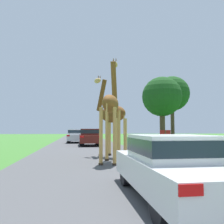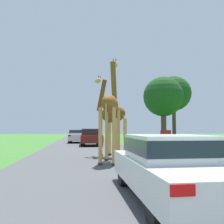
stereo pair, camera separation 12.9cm
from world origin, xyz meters
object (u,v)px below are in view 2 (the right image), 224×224
at_px(giraffe_companion, 110,106).
at_px(tree_right_cluster, 163,97).
at_px(car_queue_right, 91,137).
at_px(tree_centre_back, 174,94).
at_px(car_queue_left, 77,136).
at_px(giraffe_near_road, 112,116).
at_px(sign_post, 166,137).
at_px(car_lead_maroon, 169,165).

distance_m(giraffe_companion, tree_right_cluster, 16.37).
height_order(car_queue_right, tree_centre_back, tree_centre_back).
distance_m(car_queue_left, tree_right_cluster, 10.64).
height_order(car_queue_right, tree_right_cluster, tree_right_cluster).
distance_m(giraffe_near_road, giraffe_companion, 2.28).
bearing_deg(sign_post, car_lead_maroon, -110.21).
height_order(car_queue_right, car_queue_left, car_queue_right).
distance_m(giraffe_near_road, tree_right_cluster, 14.36).
bearing_deg(sign_post, car_queue_left, 114.26).
height_order(tree_centre_back, sign_post, tree_centre_back).
relative_size(giraffe_near_road, car_queue_right, 1.19).
distance_m(giraffe_companion, sign_post, 5.79).
bearing_deg(car_lead_maroon, giraffe_companion, 95.35).
xyz_separation_m(giraffe_near_road, sign_post, (3.70, 1.61, -1.21)).
relative_size(car_queue_right, car_queue_left, 0.91).
relative_size(giraffe_near_road, car_lead_maroon, 1.05).
height_order(giraffe_near_road, tree_right_cluster, tree_right_cluster).
xyz_separation_m(tree_right_cluster, sign_post, (-3.68, -10.37, -4.05)).
bearing_deg(car_queue_right, giraffe_near_road, -85.77).
relative_size(tree_right_cluster, sign_post, 5.06).
height_order(car_queue_right, sign_post, car_queue_right).
bearing_deg(tree_right_cluster, giraffe_companion, -118.56).
distance_m(giraffe_companion, car_queue_right, 11.50).
bearing_deg(tree_centre_back, car_queue_left, -168.94).
bearing_deg(giraffe_near_road, car_queue_left, 65.89).
xyz_separation_m(car_lead_maroon, car_queue_left, (-2.25, 22.34, 0.07)).
height_order(car_lead_maroon, sign_post, sign_post).
xyz_separation_m(car_queue_left, tree_right_cluster, (9.45, -2.42, 4.26)).
distance_m(giraffe_near_road, car_queue_right, 9.27).
distance_m(car_lead_maroon, tree_centre_back, 27.47).
bearing_deg(tree_centre_back, car_queue_right, -145.55).
height_order(giraffe_near_road, car_queue_left, giraffe_near_road).
relative_size(tree_centre_back, tree_right_cluster, 1.17).
distance_m(car_lead_maroon, car_queue_right, 17.10).
bearing_deg(tree_right_cluster, giraffe_near_road, -121.62).
xyz_separation_m(giraffe_near_road, tree_centre_back, (10.60, 16.88, 3.98)).
distance_m(giraffe_near_road, car_lead_maroon, 8.08).
xyz_separation_m(giraffe_near_road, car_queue_left, (-2.07, 14.40, -1.42)).
xyz_separation_m(giraffe_companion, car_queue_right, (-0.32, 11.36, -1.75)).
bearing_deg(tree_centre_back, car_lead_maroon, -112.77).
distance_m(car_lead_maroon, tree_right_cluster, 21.63).
xyz_separation_m(car_queue_right, sign_post, (4.38, -7.53, 0.19)).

